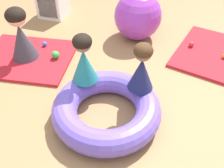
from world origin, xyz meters
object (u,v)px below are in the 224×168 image
object	(u,v)px
inflatable_cushion	(107,109)
play_ball_orange	(224,56)
exercise_ball_large	(138,16)
play_ball_blue	(45,44)
adult_seated	(20,34)
child_in_navy	(142,67)
play_ball_green	(55,55)
play_ball_red	(191,44)
storage_cube	(52,1)
child_in_teal	(84,59)

from	to	relation	value
inflatable_cushion	play_ball_orange	distance (m)	1.91
play_ball_orange	exercise_ball_large	size ratio (longest dim) A/B	0.09
play_ball_blue	adult_seated	bearing A→B (deg)	-111.57
child_in_navy	play_ball_blue	distance (m)	1.78
adult_seated	play_ball_orange	world-z (taller)	adult_seated
inflatable_cushion	play_ball_green	xyz separation A→B (m)	(-0.99, 0.80, -0.04)
inflatable_cushion	child_in_navy	size ratio (longest dim) A/B	2.13
play_ball_orange	play_ball_blue	bearing A→B (deg)	-170.39
adult_seated	play_ball_red	world-z (taller)	adult_seated
play_ball_green	storage_cube	bearing A→B (deg)	117.50
child_in_teal	adult_seated	distance (m)	1.18
child_in_navy	exercise_ball_large	bearing A→B (deg)	-63.95
inflatable_cushion	adult_seated	size ratio (longest dim) A/B	1.59
inflatable_cushion	adult_seated	distance (m)	1.60
adult_seated	play_ball_green	distance (m)	0.51
adult_seated	play_ball_green	world-z (taller)	adult_seated
play_ball_red	play_ball_orange	xyz separation A→B (m)	(0.45, -0.18, -0.01)
play_ball_blue	exercise_ball_large	size ratio (longest dim) A/B	0.10
inflatable_cushion	child_in_teal	xyz separation A→B (m)	(-0.32, 0.25, 0.40)
child_in_navy	play_ball_red	distance (m)	1.50
exercise_ball_large	play_ball_blue	bearing A→B (deg)	-150.05
child_in_navy	play_ball_orange	world-z (taller)	child_in_navy
child_in_teal	play_ball_green	world-z (taller)	child_in_teal
adult_seated	storage_cube	size ratio (longest dim) A/B	1.28
play_ball_green	child_in_teal	bearing A→B (deg)	-39.50
child_in_navy	storage_cube	bearing A→B (deg)	-29.47
inflatable_cushion	play_ball_blue	world-z (taller)	inflatable_cushion
adult_seated	play_ball_green	bearing A→B (deg)	83.84
child_in_navy	child_in_teal	distance (m)	0.61
play_ball_green	inflatable_cushion	bearing A→B (deg)	-38.93
play_ball_blue	play_ball_green	bearing A→B (deg)	-38.77
child_in_navy	storage_cube	world-z (taller)	child_in_navy
play_ball_orange	play_ball_green	bearing A→B (deg)	-163.48
adult_seated	exercise_ball_large	xyz separation A→B (m)	(1.35, 1.02, -0.03)
play_ball_red	play_ball_blue	size ratio (longest dim) A/B	1.09
play_ball_red	play_ball_orange	world-z (taller)	play_ball_red
play_ball_blue	play_ball_orange	bearing A→B (deg)	9.61
play_ball_green	play_ball_blue	distance (m)	0.37
play_ball_blue	exercise_ball_large	bearing A→B (deg)	29.95
play_ball_green	play_ball_blue	size ratio (longest dim) A/B	1.56
child_in_navy	child_in_teal	xyz separation A→B (m)	(-0.61, -0.04, 0.01)
child_in_navy	child_in_teal	bearing A→B (deg)	16.92
storage_cube	play_ball_red	bearing A→B (deg)	-9.47
adult_seated	play_ball_orange	bearing A→B (deg)	88.66
play_ball_green	play_ball_blue	xyz separation A→B (m)	(-0.29, 0.23, -0.02)
play_ball_red	play_ball_blue	xyz separation A→B (m)	(-2.06, -0.60, -0.00)
child_in_teal	play_ball_green	xyz separation A→B (m)	(-0.66, 0.55, -0.44)
play_ball_blue	storage_cube	distance (m)	1.09
inflatable_cushion	adult_seated	xyz separation A→B (m)	(-1.40, 0.72, 0.26)
exercise_ball_large	storage_cube	distance (m)	1.61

